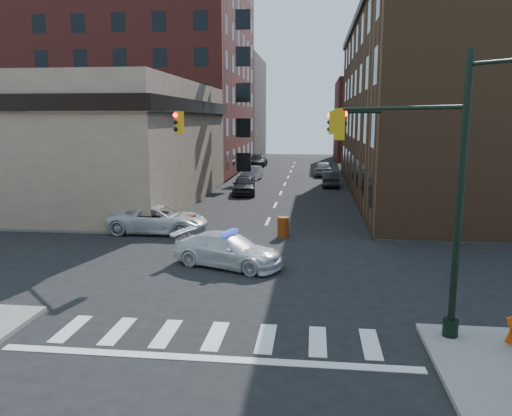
% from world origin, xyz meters
% --- Properties ---
extents(ground, '(140.00, 140.00, 0.00)m').
position_xyz_m(ground, '(0.00, 0.00, 0.00)').
color(ground, black).
rests_on(ground, ground).
extents(sidewalk_nw, '(34.00, 54.50, 0.15)m').
position_xyz_m(sidewalk_nw, '(-23.00, 32.75, 0.07)').
color(sidewalk_nw, gray).
rests_on(sidewalk_nw, ground).
extents(bank_building, '(22.00, 22.00, 9.00)m').
position_xyz_m(bank_building, '(-17.00, 16.50, 4.50)').
color(bank_building, tan).
rests_on(bank_building, ground).
extents(apartment_block, '(25.00, 25.00, 24.00)m').
position_xyz_m(apartment_block, '(-18.50, 40.00, 12.00)').
color(apartment_block, maroon).
rests_on(apartment_block, ground).
extents(commercial_row_ne, '(14.00, 34.00, 14.00)m').
position_xyz_m(commercial_row_ne, '(13.00, 22.50, 7.00)').
color(commercial_row_ne, '#533721').
rests_on(commercial_row_ne, ground).
extents(filler_nw, '(20.00, 18.00, 16.00)m').
position_xyz_m(filler_nw, '(-16.00, 62.00, 8.00)').
color(filler_nw, brown).
rests_on(filler_nw, ground).
extents(filler_ne, '(16.00, 16.00, 12.00)m').
position_xyz_m(filler_ne, '(14.00, 58.00, 6.00)').
color(filler_ne, maroon).
rests_on(filler_ne, ground).
extents(signal_pole_se, '(5.40, 5.27, 8.00)m').
position_xyz_m(signal_pole_se, '(6.04, -5.52, 4.61)').
color(signal_pole_se, black).
rests_on(signal_pole_se, sidewalk_se).
extents(signal_pole_nw, '(3.58, 3.67, 8.00)m').
position_xyz_m(signal_pole_nw, '(-5.85, 5.34, 4.34)').
color(signal_pole_nw, black).
rests_on(signal_pole_nw, sidewalk_nw).
extents(signal_pole_ne, '(3.67, 3.58, 8.00)m').
position_xyz_m(signal_pole_ne, '(5.84, 5.35, 4.34)').
color(signal_pole_ne, black).
rests_on(signal_pole_ne, sidewalk_ne).
extents(tree_ne_near, '(3.00, 3.00, 4.85)m').
position_xyz_m(tree_ne_near, '(7.50, 26.00, 3.49)').
color(tree_ne_near, black).
rests_on(tree_ne_near, sidewalk_ne).
extents(tree_ne_far, '(3.00, 3.00, 4.85)m').
position_xyz_m(tree_ne_far, '(7.50, 34.00, 3.49)').
color(tree_ne_far, black).
rests_on(tree_ne_far, sidewalk_ne).
extents(police_car, '(5.32, 3.58, 1.43)m').
position_xyz_m(police_car, '(-0.85, 0.30, 0.72)').
color(police_car, silver).
rests_on(police_car, ground).
extents(pickup, '(5.56, 2.61, 1.54)m').
position_xyz_m(pickup, '(-5.80, 6.18, 0.77)').
color(pickup, silver).
rests_on(pickup, ground).
extents(parked_car_wnear, '(2.41, 4.88, 1.60)m').
position_xyz_m(parked_car_wnear, '(-3.06, 21.07, 0.80)').
color(parked_car_wnear, black).
rests_on(parked_car_wnear, ground).
extents(parked_car_wfar, '(1.94, 4.59, 1.47)m').
position_xyz_m(parked_car_wfar, '(-3.58, 30.63, 0.74)').
color(parked_car_wfar, gray).
rests_on(parked_car_wfar, ground).
extents(parked_car_wdeep, '(2.32, 5.45, 1.57)m').
position_xyz_m(parked_car_wdeep, '(-4.67, 45.74, 0.78)').
color(parked_car_wdeep, black).
rests_on(parked_car_wdeep, ground).
extents(parked_car_enear, '(1.51, 4.30, 1.42)m').
position_xyz_m(parked_car_enear, '(4.36, 26.83, 0.71)').
color(parked_car_enear, black).
rests_on(parked_car_enear, ground).
extents(parked_car_efar, '(2.12, 4.90, 1.64)m').
position_xyz_m(parked_car_efar, '(3.89, 36.19, 0.82)').
color(parked_car_efar, '#969B9F').
rests_on(parked_car_efar, ground).
extents(pedestrian_a, '(0.67, 0.50, 1.66)m').
position_xyz_m(pedestrian_a, '(-7.26, 6.68, 0.98)').
color(pedestrian_a, black).
rests_on(pedestrian_a, sidewalk_nw).
extents(pedestrian_b, '(1.09, 1.02, 1.78)m').
position_xyz_m(pedestrian_b, '(-11.53, 7.23, 1.04)').
color(pedestrian_b, black).
rests_on(pedestrian_b, sidewalk_nw).
extents(pedestrian_c, '(0.93, 0.93, 1.58)m').
position_xyz_m(pedestrian_c, '(-9.98, 8.67, 0.94)').
color(pedestrian_c, '#202630').
rests_on(pedestrian_c, sidewalk_nw).
extents(barrel_road, '(0.64, 0.64, 1.10)m').
position_xyz_m(barrel_road, '(1.20, 6.00, 0.55)').
color(barrel_road, red).
rests_on(barrel_road, ground).
extents(barrel_bank, '(0.72, 0.72, 1.03)m').
position_xyz_m(barrel_bank, '(-4.00, 6.44, 0.51)').
color(barrel_bank, orange).
rests_on(barrel_bank, ground).
extents(barricade_nw_a, '(1.09, 0.58, 0.80)m').
position_xyz_m(barricade_nw_a, '(-9.50, 6.37, 0.55)').
color(barricade_nw_a, '#CF5C09').
rests_on(barricade_nw_a, sidewalk_nw).
extents(barricade_nw_b, '(1.15, 0.62, 0.84)m').
position_xyz_m(barricade_nw_b, '(-9.40, 7.99, 0.57)').
color(barricade_nw_b, '#CF3E09').
rests_on(barricade_nw_b, sidewalk_nw).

